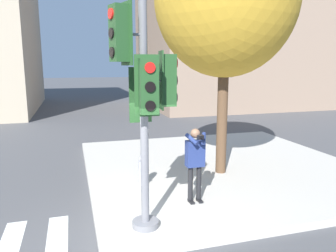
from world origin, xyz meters
TOP-DOWN VIEW (x-y plane):
  - ground_plane at (0.00, 0.00)m, footprint 160.00×160.00m
  - sidewalk_corner at (3.50, 3.50)m, footprint 8.00×8.00m
  - traffic_signal_pole at (0.41, 0.23)m, footprint 1.19×1.18m
  - person_photographer at (1.72, 1.09)m, footprint 0.50×0.53m
  - fire_hydrant at (0.81, 2.37)m, footprint 0.21×0.27m
  - building_right at (11.33, 18.51)m, footprint 13.18×10.49m

SIDE VIEW (x-z plane):
  - ground_plane at x=0.00m, z-range 0.00..0.00m
  - sidewalk_corner at x=3.50m, z-range 0.00..0.17m
  - fire_hydrant at x=0.81m, z-range 0.17..0.96m
  - person_photographer at x=1.72m, z-range 0.34..2.00m
  - traffic_signal_pole at x=0.41m, z-range 0.53..4.88m
  - building_right at x=11.33m, z-range 0.01..13.13m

